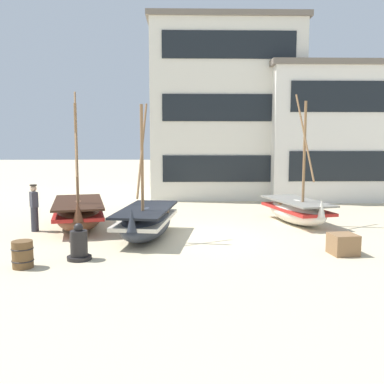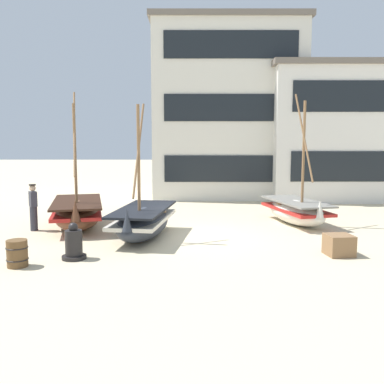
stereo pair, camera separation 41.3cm
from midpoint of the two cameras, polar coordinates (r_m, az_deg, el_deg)
The scene contains 10 objects.
ground_plane at distance 14.56m, azimuth 0.80°, elevation -5.95°, with size 120.00×120.00×0.00m, color beige.
fishing_boat_near_left at distance 17.23m, azimuth 14.65°, elevation -2.41°, with size 2.27×3.85×5.01m.
fishing_boat_centre_large at distance 16.45m, azimuth -14.03°, elevation -2.67°, with size 2.63×4.48×5.03m.
fishing_boat_far_right at distance 14.31m, azimuth -5.41°, elevation -3.89°, with size 2.03×4.05×4.43m.
fisherman_by_hull at distance 16.32m, azimuth -19.40°, elevation -1.97°, with size 0.38×0.42×1.68m.
capstan_winch at distance 12.16m, azimuth -14.23°, elevation -6.78°, with size 0.66×0.66×1.01m.
wooden_barrel at distance 11.88m, azimuth -21.03°, elevation -7.61°, with size 0.56×0.56×0.70m.
cargo_crate at distance 12.92m, azimuth 20.12°, elevation -6.67°, with size 0.71×0.71×0.59m, color olive.
harbor_building_main at distance 26.32m, azimuth 5.19°, elevation 10.55°, with size 8.58×7.25×9.87m.
harbor_building_annex at distance 26.63m, azimuth 20.64°, elevation 7.34°, with size 9.78×6.71×7.31m.
Camera 2 is at (0.08, -14.21, 3.21)m, focal length 40.09 mm.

